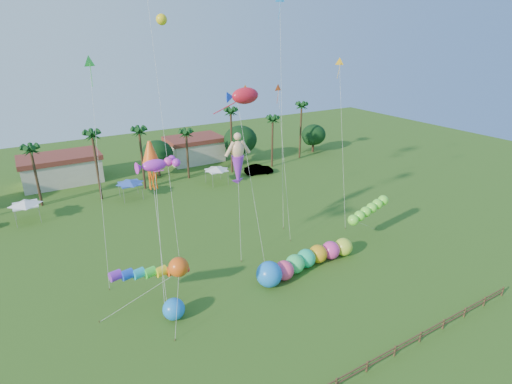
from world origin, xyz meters
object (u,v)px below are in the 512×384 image
caterpillar_inflatable (303,261)px  spectator_b (306,256)px  car_b (259,169)px  blue_ball (174,309)px

caterpillar_inflatable → spectator_b: bearing=34.3°
car_b → spectator_b: bearing=170.5°
spectator_b → caterpillar_inflatable: size_ratio=0.13×
spectator_b → caterpillar_inflatable: 1.59m
spectator_b → blue_ball: (-15.66, -1.33, 0.14)m
car_b → spectator_b: spectator_b is taller
spectator_b → caterpillar_inflatable: caterpillar_inflatable is taller
caterpillar_inflatable → blue_ball: 14.44m
car_b → caterpillar_inflatable: bearing=169.1°
car_b → caterpillar_inflatable: 31.67m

